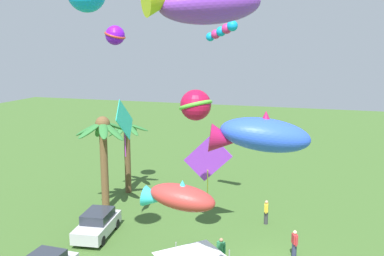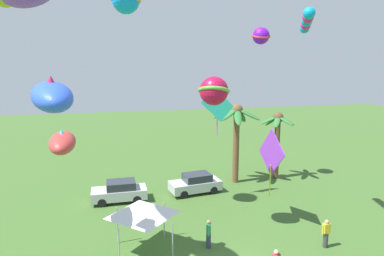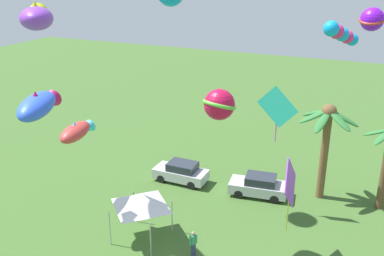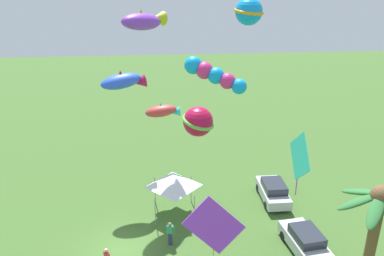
# 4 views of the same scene
# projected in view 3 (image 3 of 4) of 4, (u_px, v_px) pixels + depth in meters

# --- Properties ---
(palm_tree_1) EXTENTS (3.88, 3.83, 6.64)m
(palm_tree_1) POSITION_uv_depth(u_px,v_px,m) (327.00, 130.00, 28.36)
(palm_tree_1) COLOR brown
(palm_tree_1) RESTS_ON ground
(parked_car_0) EXTENTS (3.91, 1.76, 1.51)m
(parked_car_0) POSITION_uv_depth(u_px,v_px,m) (181.00, 172.00, 31.93)
(parked_car_0) COLOR #BCBCC1
(parked_car_0) RESTS_ON ground
(parked_car_1) EXTENTS (4.09, 2.19, 1.51)m
(parked_car_1) POSITION_uv_depth(u_px,v_px,m) (259.00, 186.00, 29.98)
(parked_car_1) COLOR #BCBCC1
(parked_car_1) RESTS_ON ground
(spectator_2) EXTENTS (0.35, 0.52, 1.59)m
(spectator_2) POSITION_uv_depth(u_px,v_px,m) (193.00, 244.00, 23.65)
(spectator_2) COLOR #2D3351
(spectator_2) RESTS_ON ground
(festival_tent) EXTENTS (2.86, 2.86, 2.85)m
(festival_tent) POSITION_uv_depth(u_px,v_px,m) (141.00, 200.00, 24.73)
(festival_tent) COLOR #9E9EA3
(festival_tent) RESTS_ON ground
(kite_fish_0) EXTENTS (1.20, 2.65, 1.17)m
(kite_fish_0) POSITION_uv_depth(u_px,v_px,m) (77.00, 131.00, 24.29)
(kite_fish_0) COLOR #C33935
(kite_diamond_1) EXTENTS (0.39, 3.09, 4.30)m
(kite_diamond_1) POSITION_uv_depth(u_px,v_px,m) (290.00, 184.00, 22.34)
(kite_diamond_1) COLOR #9B39DF
(kite_fish_2) EXTENTS (3.28, 3.60, 1.54)m
(kite_fish_2) POSITION_uv_depth(u_px,v_px,m) (37.00, 17.00, 21.46)
(kite_fish_2) COLOR purple
(kite_diamond_3) EXTENTS (2.52, 0.40, 3.49)m
(kite_diamond_3) POSITION_uv_depth(u_px,v_px,m) (278.00, 108.00, 26.13)
(kite_diamond_3) COLOR #29C1A5
(kite_tube_4) EXTENTS (1.36, 2.17, 1.23)m
(kite_tube_4) POSITION_uv_depth(u_px,v_px,m) (341.00, 34.00, 18.61)
(kite_tube_4) COLOR #0E9BEB
(kite_ball_5) EXTENTS (1.72, 1.71, 1.34)m
(kite_ball_5) POSITION_uv_depth(u_px,v_px,m) (372.00, 19.00, 24.99)
(kite_ball_5) COLOR #7B11E9
(kite_ball_7) EXTENTS (2.32, 2.31, 1.59)m
(kite_ball_7) POSITION_uv_depth(u_px,v_px,m) (219.00, 105.00, 22.10)
(kite_ball_7) COLOR #B80F3B
(kite_fish_8) EXTENTS (2.12, 3.45, 1.45)m
(kite_fish_8) POSITION_uv_depth(u_px,v_px,m) (39.00, 105.00, 21.17)
(kite_fish_8) COLOR blue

